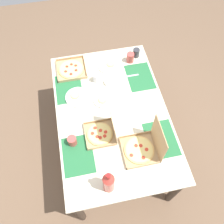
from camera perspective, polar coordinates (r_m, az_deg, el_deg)
The scene contains 21 objects.
ground_plane at distance 2.88m, azimuth 0.00°, elevation -7.53°, with size 6.00×6.00×0.00m, color brown.
dining_table at distance 2.32m, azimuth 0.00°, elevation -1.20°, with size 1.60×1.04×0.73m.
placemat_near_left at distance 2.43m, azimuth -10.34°, elevation 5.65°, with size 0.36×0.26×0.00m, color #236638.
placemat_near_right at distance 2.07m, azimuth -8.15°, elevation -10.19°, with size 0.36×0.26×0.00m, color #236638.
placemat_far_left at distance 2.50m, azimuth 6.70°, elevation 8.43°, with size 0.36×0.26×0.00m, color #236638.
placemat_far_right at distance 2.15m, azimuth 11.73°, elevation -6.37°, with size 0.36×0.26×0.00m, color #236638.
pizza_box_edge_far at distance 2.08m, azimuth -2.28°, elevation -4.75°, with size 0.26×0.27×0.30m.
pizza_box_corner_right at distance 2.57m, azimuth -9.75°, elevation 10.13°, with size 0.30×0.30×0.04m.
pizza_box_center at distance 2.03m, azimuth 7.56°, elevation -8.43°, with size 0.29×0.30×0.33m.
plate_middle at distance 2.57m, azimuth -0.78°, elevation 10.98°, with size 0.21×0.21×0.03m.
plate_far_right at distance 2.30m, azimuth -1.96°, elevation 3.11°, with size 0.21×0.21×0.03m.
plate_near_right at distance 2.34m, azimuth -8.34°, elevation 3.60°, with size 0.24×0.24×0.03m.
soda_bottle at distance 1.84m, azimuth -0.81°, elevation -16.59°, with size 0.09×0.09×0.32m.
cup_spare at distance 2.66m, azimuth 5.83°, elevation 13.97°, with size 0.07×0.07×0.10m, color #333338.
cup_red at distance 2.60m, azimuth 4.42°, elevation 12.93°, with size 0.08×0.08×0.11m, color #BF4742.
cup_dark at distance 2.08m, azimuth -9.53°, elevation -6.84°, with size 0.08×0.08×0.09m, color #BF4742.
cup_clear_left at distance 2.42m, azimuth -3.79°, elevation 8.27°, with size 0.07×0.07×0.10m, color silver.
condiment_bowl at distance 2.42m, azimuth -0.87°, elevation 7.19°, with size 0.08×0.08×0.04m, color white.
knife_by_near_right at distance 2.49m, azimuth 4.02°, elevation 8.59°, with size 0.21×0.02×0.01m, color #B7B7BC.
knife_by_near_left at distance 2.32m, azimuth 5.80°, elevation 2.99°, with size 0.21×0.02×0.01m, color #B7B7BC.
knife_by_far_left at distance 2.21m, azimuth -9.72°, elevation -2.58°, with size 0.21×0.02×0.01m, color #B7B7BC.
Camera 1 is at (1.13, -0.23, 2.64)m, focal length 38.02 mm.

